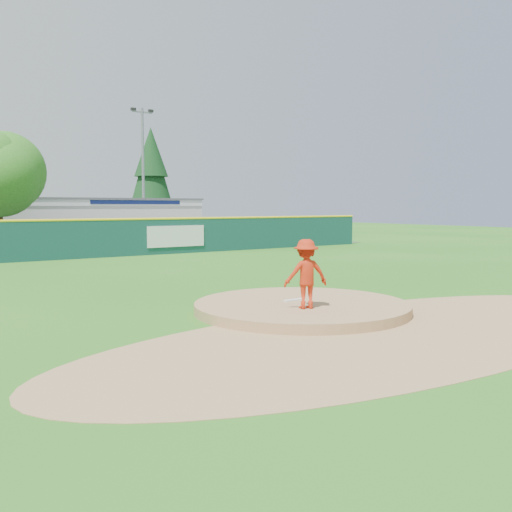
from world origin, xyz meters
TOP-DOWN VIEW (x-y plane):
  - ground at (0.00, 0.00)m, footprint 120.00×120.00m
  - pitchers_mound at (0.00, 0.00)m, footprint 5.50×5.50m
  - pitching_rubber at (0.00, 0.30)m, footprint 0.60×0.15m
  - infield_dirt_arc at (0.00, -3.00)m, footprint 15.40×15.40m
  - parking_lot at (0.00, 27.00)m, footprint 44.00×16.00m
  - pitcher at (-0.47, -0.71)m, footprint 1.23×0.95m
  - pool_building_grp at (6.00, 31.99)m, footprint 15.20×8.20m
  - fence_banners at (-3.38, 17.92)m, footprint 22.13×0.04m
  - outfield_fence at (0.00, 18.00)m, footprint 40.00×0.14m
  - conifer_tree at (13.00, 36.00)m, footprint 4.40×4.40m
  - light_pole_right at (9.00, 29.00)m, footprint 1.75×0.25m

SIDE VIEW (x-z plane):
  - ground at x=0.00m, z-range 0.00..0.00m
  - pitchers_mound at x=0.00m, z-range -0.25..0.25m
  - infield_dirt_arc at x=0.00m, z-range 0.00..0.01m
  - parking_lot at x=0.00m, z-range 0.00..0.02m
  - pitching_rubber at x=0.00m, z-range 0.25..0.29m
  - fence_banners at x=-3.38m, z-range 0.40..1.60m
  - pitcher at x=-0.47m, z-range 0.25..1.92m
  - outfield_fence at x=0.00m, z-range 0.05..2.12m
  - pool_building_grp at x=6.00m, z-range 0.01..3.32m
  - conifer_tree at x=13.00m, z-range 0.79..10.29m
  - light_pole_right at x=9.00m, z-range 0.54..10.54m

